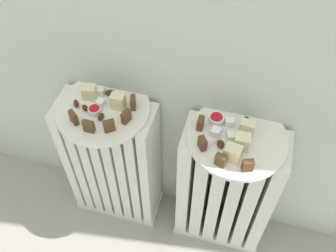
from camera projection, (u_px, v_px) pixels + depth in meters
The scene contains 33 objects.
radiator_left at pixel (114, 164), 1.39m from camera, with size 0.32×0.15×0.58m.
radiator_right at pixel (225, 191), 1.32m from camera, with size 0.32×0.15×0.58m.
plate_left at pixel (103, 109), 1.16m from camera, with size 0.29×0.29×0.01m, color silver.
plate_right at pixel (237, 138), 1.09m from camera, with size 0.29×0.29×0.01m, color silver.
dark_cake_slice_left_0 at pixel (74, 118), 1.10m from camera, with size 0.03×0.01×0.04m, color #56351E.
dark_cake_slice_left_1 at pixel (89, 126), 1.08m from camera, with size 0.03×0.01×0.04m, color #56351E.
dark_cake_slice_left_2 at pixel (109, 126), 1.08m from camera, with size 0.03×0.01×0.04m, color #56351E.
dark_cake_slice_left_3 at pixel (126, 117), 1.10m from camera, with size 0.03×0.01×0.04m, color #56351E.
dark_cake_slice_left_4 at pixel (133, 103), 1.14m from camera, with size 0.03×0.01×0.04m, color #56351E.
marble_cake_slice_left_0 at pixel (90, 92), 1.16m from camera, with size 0.04×0.03×0.05m, color beige.
marble_cake_slice_left_1 at pixel (118, 102), 1.13m from camera, with size 0.04×0.03×0.05m, color beige.
turkish_delight_left_0 at pixel (101, 103), 1.15m from camera, with size 0.02×0.02×0.02m, color white.
turkish_delight_left_1 at pixel (101, 91), 1.18m from camera, with size 0.02×0.02×0.02m, color white.
turkish_delight_left_2 at pixel (117, 96), 1.17m from camera, with size 0.02×0.02×0.02m, color white.
medjool_date_left_0 at pixel (101, 117), 1.12m from camera, with size 0.03×0.02×0.02m, color #3D1E0F.
medjool_date_left_1 at pixel (110, 93), 1.18m from camera, with size 0.03×0.02×0.02m, color #3D1E0F.
medjool_date_left_2 at pixel (85, 108), 1.14m from camera, with size 0.02×0.02×0.02m, color #3D1E0F.
medjool_date_left_3 at pixel (76, 104), 1.15m from camera, with size 0.03×0.02×0.02m, color #3D1E0F.
jam_bowl_left at pixel (95, 110), 1.13m from camera, with size 0.04×0.04×0.02m.
dark_cake_slice_right_0 at pixel (200, 123), 1.09m from camera, with size 0.03×0.02×0.04m, color #56351E.
dark_cake_slice_right_1 at pixel (202, 143), 1.04m from camera, with size 0.03×0.02×0.04m, color #56351E.
dark_cake_slice_right_2 at pixel (221, 160), 1.01m from camera, with size 0.03×0.02×0.04m, color #56351E.
dark_cake_slice_right_3 at pixel (248, 166), 1.00m from camera, with size 0.03×0.02×0.04m, color #56351E.
marble_cake_slice_right_0 at pixel (242, 142), 1.04m from camera, with size 0.04×0.04×0.05m, color beige.
marble_cake_slice_right_1 at pixel (233, 153), 1.02m from camera, with size 0.04×0.04×0.04m, color beige.
marble_cake_slice_right_2 at pixel (247, 128), 1.07m from camera, with size 0.04×0.03×0.05m, color beige.
turkish_delight_right_0 at pixel (229, 122), 1.10m from camera, with size 0.02×0.02×0.02m, color white.
turkish_delight_right_1 at pixel (216, 132), 1.08m from camera, with size 0.02×0.02×0.02m, color white.
turkish_delight_right_2 at pixel (231, 137), 1.07m from camera, with size 0.02×0.02×0.02m, color white.
medjool_date_right_0 at pixel (221, 144), 1.06m from camera, with size 0.03×0.02×0.02m, color #3D1E0F.
medjool_date_right_1 at pixel (246, 120), 1.11m from camera, with size 0.02×0.02×0.02m, color #3D1E0F.
jam_bowl_right at pixel (216, 119), 1.11m from camera, with size 0.04×0.04×0.03m.
fork at pixel (220, 137), 1.08m from camera, with size 0.07×0.10×0.00m.
Camera 1 is at (0.19, -0.41, 1.45)m, focal length 41.13 mm.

